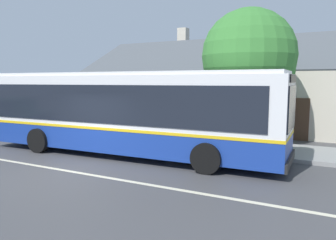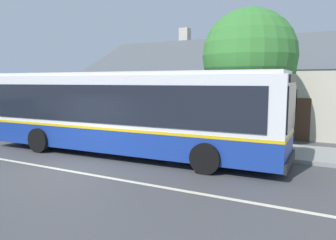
{
  "view_description": "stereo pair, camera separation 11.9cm",
  "coord_description": "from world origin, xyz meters",
  "px_view_note": "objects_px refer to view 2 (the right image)",
  "views": [
    {
      "loc": [
        7.75,
        -7.71,
        2.92
      ],
      "look_at": [
        2.02,
        3.26,
        1.45
      ],
      "focal_mm": 35.0,
      "sensor_mm": 36.0,
      "label": 1
    },
    {
      "loc": [
        7.85,
        -7.65,
        2.92
      ],
      "look_at": [
        2.02,
        3.26,
        1.45
      ],
      "focal_mm": 35.0,
      "sensor_mm": 36.0,
      "label": 2
    }
  ],
  "objects_px": {
    "transit_bus": "(125,111)",
    "street_tree_primary": "(252,59)",
    "bench_by_building": "(71,123)",
    "bench_down_street": "(147,129)",
    "bus_stop_sign": "(289,116)"
  },
  "relations": [
    {
      "from": "street_tree_primary",
      "to": "bus_stop_sign",
      "type": "bearing_deg",
      "value": -43.58
    },
    {
      "from": "bench_down_street",
      "to": "street_tree_primary",
      "type": "relative_size",
      "value": 0.26
    },
    {
      "from": "bench_down_street",
      "to": "bus_stop_sign",
      "type": "xyz_separation_m",
      "value": [
        6.71,
        -0.87,
        1.08
      ]
    },
    {
      "from": "bench_by_building",
      "to": "bench_down_street",
      "type": "bearing_deg",
      "value": 1.46
    },
    {
      "from": "bench_by_building",
      "to": "bench_down_street",
      "type": "xyz_separation_m",
      "value": [
        4.91,
        0.12,
        -0.01
      ]
    },
    {
      "from": "street_tree_primary",
      "to": "bus_stop_sign",
      "type": "height_order",
      "value": "street_tree_primary"
    },
    {
      "from": "bench_down_street",
      "to": "bus_stop_sign",
      "type": "relative_size",
      "value": 0.66
    },
    {
      "from": "bench_by_building",
      "to": "street_tree_primary",
      "type": "relative_size",
      "value": 0.3
    },
    {
      "from": "transit_bus",
      "to": "bus_stop_sign",
      "type": "relative_size",
      "value": 5.22
    },
    {
      "from": "transit_bus",
      "to": "street_tree_primary",
      "type": "xyz_separation_m",
      "value": [
        4.0,
        3.85,
        2.14
      ]
    },
    {
      "from": "transit_bus",
      "to": "street_tree_primary",
      "type": "relative_size",
      "value": 2.07
    },
    {
      "from": "street_tree_primary",
      "to": "bus_stop_sign",
      "type": "xyz_separation_m",
      "value": [
        1.85,
        -1.76,
        -2.25
      ]
    },
    {
      "from": "transit_bus",
      "to": "street_tree_primary",
      "type": "bearing_deg",
      "value": 43.89
    },
    {
      "from": "bench_down_street",
      "to": "bench_by_building",
      "type": "bearing_deg",
      "value": -178.54
    },
    {
      "from": "transit_bus",
      "to": "bus_stop_sign",
      "type": "xyz_separation_m",
      "value": [
        5.86,
        2.09,
        -0.11
      ]
    }
  ]
}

